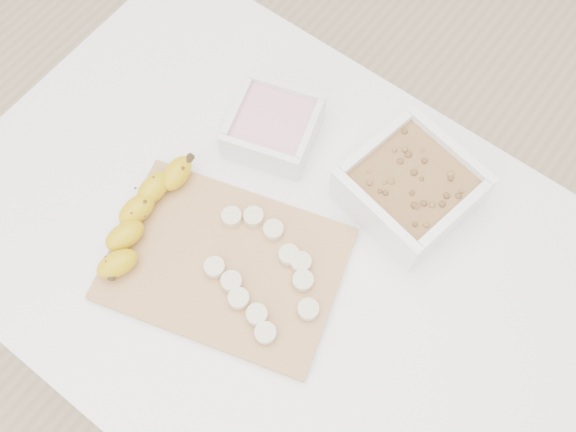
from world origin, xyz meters
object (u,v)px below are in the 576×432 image
Objects in this scene: table at (277,267)px; bowl_granola at (410,187)px; banana at (142,218)px; bowl_yogurt at (273,127)px; cutting_board at (225,264)px.

table is 5.00× the size of bowl_granola.
banana is at bearing -152.22° from table.
cutting_board is at bearing -70.35° from bowl_yogurt.
banana is (-0.29, -0.28, -0.01)m from bowl_granola.
bowl_yogurt reaches higher than banana.
bowl_yogurt is at bearing 109.65° from cutting_board.
banana is (-0.18, -0.09, 0.13)m from table.
table is 0.23m from bowl_yogurt.
cutting_board is 0.14m from banana.
bowl_yogurt reaches higher than cutting_board.
bowl_yogurt is 0.25m from banana.
bowl_yogurt is 0.23m from bowl_granola.
banana is (-0.06, -0.24, 0.00)m from bowl_yogurt.
bowl_granola is (0.11, 0.18, 0.14)m from table.
bowl_yogurt is at bearing 78.16° from banana.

